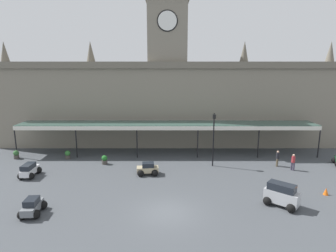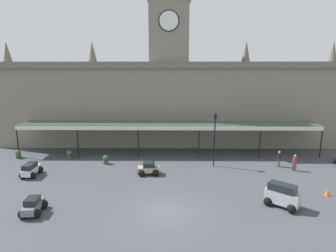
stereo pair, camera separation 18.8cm
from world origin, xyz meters
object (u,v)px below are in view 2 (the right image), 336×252
(planter_by_canopy, at_px, (69,154))
(planter_forecourt_centre, at_px, (18,154))
(car_beige_sedan, at_px, (149,169))
(car_grey_sedan, at_px, (33,207))
(planter_near_kerb, at_px, (106,159))
(victorian_lamppost, at_px, (215,134))
(pedestrian_crossing_forecourt, at_px, (279,158))
(traffic_cone, at_px, (327,192))
(pedestrian_beside_cars, at_px, (295,162))
(car_white_estate, at_px, (31,170))
(car_silver_van, at_px, (282,196))

(planter_by_canopy, height_order, planter_forecourt_centre, same)
(car_beige_sedan, height_order, car_grey_sedan, same)
(car_grey_sedan, relative_size, planter_near_kerb, 2.19)
(planter_forecourt_centre, xyz_separation_m, planter_near_kerb, (10.33, -1.78, 0.00))
(car_beige_sedan, distance_m, car_grey_sedan, 10.52)
(victorian_lamppost, height_order, planter_by_canopy, victorian_lamppost)
(victorian_lamppost, height_order, planter_near_kerb, victorian_lamppost)
(pedestrian_crossing_forecourt, xyz_separation_m, traffic_cone, (1.39, -6.66, -0.61))
(car_grey_sedan, relative_size, pedestrian_beside_cars, 1.26)
(planter_by_canopy, bearing_deg, car_white_estate, -108.87)
(car_silver_van, relative_size, planter_forecourt_centre, 2.66)
(car_silver_van, xyz_separation_m, traffic_cone, (4.37, 1.87, -0.51))
(planter_forecourt_centre, distance_m, planter_near_kerb, 10.48)
(car_beige_sedan, bearing_deg, car_grey_sedan, -135.62)
(car_beige_sedan, bearing_deg, planter_forecourt_centre, 162.60)
(car_silver_van, xyz_separation_m, victorian_lamppost, (-3.71, 8.62, 2.62))
(car_grey_sedan, distance_m, pedestrian_beside_cars, 23.51)
(car_beige_sedan, bearing_deg, pedestrian_crossing_forecourt, 9.86)
(pedestrian_crossing_forecourt, bearing_deg, car_silver_van, -109.30)
(victorian_lamppost, distance_m, traffic_cone, 10.98)
(pedestrian_beside_cars, relative_size, planter_by_canopy, 1.74)
(pedestrian_beside_cars, height_order, victorian_lamppost, victorian_lamppost)
(car_white_estate, distance_m, planter_by_canopy, 5.45)
(car_silver_van, xyz_separation_m, planter_forecourt_centre, (-25.43, 10.95, -0.32))
(planter_forecourt_centre, bearing_deg, car_silver_van, -23.30)
(planter_forecourt_centre, bearing_deg, car_white_estate, -52.17)
(pedestrian_beside_cars, bearing_deg, pedestrian_crossing_forecourt, 133.65)
(car_beige_sedan, relative_size, planter_by_canopy, 2.20)
(car_beige_sedan, relative_size, pedestrian_crossing_forecourt, 1.27)
(car_grey_sedan, bearing_deg, victorian_lamppost, 34.69)
(car_white_estate, relative_size, pedestrian_crossing_forecourt, 1.35)
(car_grey_sedan, relative_size, planter_forecourt_centre, 2.19)
(car_white_estate, bearing_deg, car_beige_sedan, 2.41)
(car_grey_sedan, distance_m, planter_near_kerb, 10.67)
(car_grey_sedan, distance_m, victorian_lamppost, 17.41)
(car_grey_sedan, distance_m, planter_forecourt_centre, 14.29)
(pedestrian_beside_cars, height_order, planter_near_kerb, pedestrian_beside_cars)
(car_beige_sedan, relative_size, victorian_lamppost, 0.38)
(victorian_lamppost, bearing_deg, planter_near_kerb, 177.24)
(car_beige_sedan, bearing_deg, car_white_estate, -177.59)
(car_grey_sedan, bearing_deg, car_silver_van, 3.68)
(car_grey_sedan, relative_size, traffic_cone, 3.54)
(car_silver_van, bearing_deg, pedestrian_crossing_forecourt, 70.70)
(car_white_estate, xyz_separation_m, traffic_cone, (25.76, -3.88, -0.27))
(pedestrian_crossing_forecourt, xyz_separation_m, planter_forecourt_centre, (-28.42, 2.43, -0.42))
(victorian_lamppost, relative_size, planter_by_canopy, 5.82)
(pedestrian_beside_cars, height_order, traffic_cone, pedestrian_beside_cars)
(car_white_estate, xyz_separation_m, car_beige_sedan, (11.08, 0.47, -0.06))
(car_silver_van, relative_size, victorian_lamppost, 0.46)
(car_silver_van, height_order, victorian_lamppost, victorian_lamppost)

